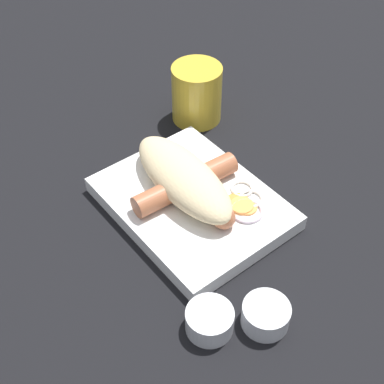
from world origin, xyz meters
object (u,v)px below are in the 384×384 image
bread_roll (182,178)px  condiment_cup_near (210,321)px  condiment_cup_far (265,316)px  drink_glass (197,94)px  sausage (187,183)px  food_tray (192,203)px

bread_roll → condiment_cup_near: bearing=150.9°
condiment_cup_near → condiment_cup_far: bearing=-122.4°
condiment_cup_far → drink_glass: drink_glass is taller
bread_roll → drink_glass: 0.19m
sausage → condiment_cup_far: bearing=166.9°
bread_roll → condiment_cup_far: bearing=168.2°
bread_roll → food_tray: bearing=-174.6°
food_tray → condiment_cup_far: size_ratio=4.44×
condiment_cup_near → drink_glass: (0.30, -0.23, 0.03)m
drink_glass → condiment_cup_far: bearing=152.6°
condiment_cup_near → sausage: bearing=-30.9°
bread_roll → drink_glass: bearing=-44.6°
bread_roll → drink_glass: size_ratio=2.12×
sausage → food_tray: bearing=171.3°
condiment_cup_far → condiment_cup_near: bearing=57.6°
condiment_cup_far → food_tray: bearing=-13.4°
bread_roll → condiment_cup_far: size_ratio=3.62×
condiment_cup_near → condiment_cup_far: (-0.03, -0.05, 0.00)m
food_tray → sausage: bearing=-8.7°
sausage → condiment_cup_far: size_ratio=3.38×
food_tray → bread_roll: bearing=5.4°
condiment_cup_near → condiment_cup_far: same height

